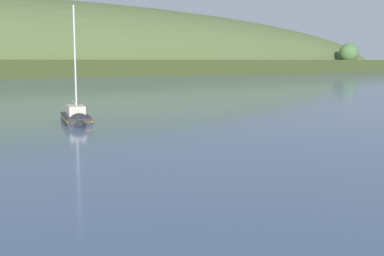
{
  "coord_description": "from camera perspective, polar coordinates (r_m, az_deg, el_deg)",
  "views": [
    {
      "loc": [
        -19.37,
        5.96,
        5.41
      ],
      "look_at": [
        -2.55,
        34.75,
        0.98
      ],
      "focal_mm": 47.66,
      "sensor_mm": 36.0,
      "label": 1
    }
  ],
  "objects": [
    {
      "name": "far_shoreline_hill",
      "position": [
        204.79,
        -20.38,
        5.66
      ],
      "size": [
        517.47,
        111.22,
        58.28
      ],
      "rotation": [
        0.0,
        0.0,
        0.05
      ],
      "color": "#35401E",
      "rests_on": "ground"
    },
    {
      "name": "sailboat_near_mooring",
      "position": [
        45.19,
        -12.76,
        0.82
      ],
      "size": [
        3.31,
        7.17,
        10.95
      ],
      "rotation": [
        0.0,
        0.0,
        4.52
      ],
      "color": "#232328",
      "rests_on": "ground"
    }
  ]
}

